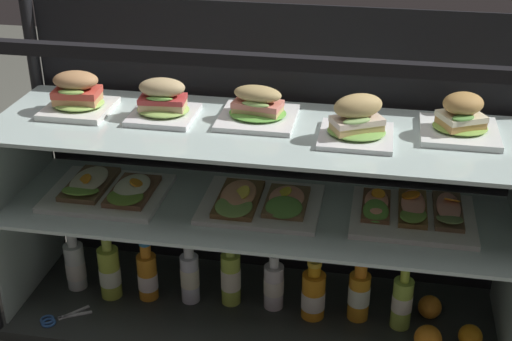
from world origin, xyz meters
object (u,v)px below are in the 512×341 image
at_px(plated_roll_sandwich_near_right_corner, 461,121).
at_px(orange_fruit_beside_bottles, 470,336).
at_px(plated_roll_sandwich_right_of_center, 77,96).
at_px(orange_fruit_near_left_post, 430,307).
at_px(open_sandwich_tray_center, 413,212).
at_px(juice_bottle_tucked_behind, 110,272).
at_px(plated_roll_sandwich_left_of_center, 163,103).
at_px(plated_roll_sandwich_far_left, 357,122).
at_px(open_sandwich_tray_left_of_center, 108,190).
at_px(juice_bottle_front_right_end, 359,293).
at_px(plated_roll_sandwich_near_left_corner, 258,109).
at_px(juice_bottle_front_middle, 147,276).
at_px(juice_bottle_back_left, 75,265).
at_px(open_sandwich_tray_near_right_corner, 259,202).
at_px(juice_bottle_front_left_end, 274,284).
at_px(juice_bottle_front_second, 313,294).
at_px(juice_bottle_near_post, 190,276).
at_px(juice_bottle_back_center, 402,301).
at_px(kitchen_scissors, 54,320).
at_px(juice_bottle_front_fourth, 231,277).
at_px(orange_fruit_rolled_forward, 428,339).

height_order(plated_roll_sandwich_near_right_corner, orange_fruit_beside_bottles, plated_roll_sandwich_near_right_corner).
height_order(plated_roll_sandwich_right_of_center, orange_fruit_near_left_post, plated_roll_sandwich_right_of_center).
distance_m(open_sandwich_tray_center, juice_bottle_tucked_behind, 0.94).
bearing_deg(plated_roll_sandwich_left_of_center, plated_roll_sandwich_far_left, -4.89).
relative_size(open_sandwich_tray_left_of_center, juice_bottle_front_right_end, 1.62).
height_order(plated_roll_sandwich_near_left_corner, plated_roll_sandwich_near_right_corner, plated_roll_sandwich_near_right_corner).
bearing_deg(plated_roll_sandwich_near_left_corner, plated_roll_sandwich_far_left, -15.20).
relative_size(plated_roll_sandwich_near_left_corner, juice_bottle_front_middle, 1.00).
xyz_separation_m(open_sandwich_tray_center, juice_bottle_front_right_end, (-0.13, -0.02, -0.28)).
distance_m(juice_bottle_tucked_behind, orange_fruit_beside_bottles, 1.09).
xyz_separation_m(open_sandwich_tray_center, juice_bottle_tucked_behind, (-0.90, -0.05, -0.28)).
relative_size(plated_roll_sandwich_left_of_center, juice_bottle_back_left, 0.82).
bearing_deg(open_sandwich_tray_near_right_corner, juice_bottle_front_left_end, 10.41).
height_order(plated_roll_sandwich_near_left_corner, juice_bottle_front_second, plated_roll_sandwich_near_left_corner).
relative_size(juice_bottle_back_left, juice_bottle_near_post, 0.99).
height_order(open_sandwich_tray_near_right_corner, juice_bottle_back_left, open_sandwich_tray_near_right_corner).
xyz_separation_m(plated_roll_sandwich_far_left, juice_bottle_near_post, (-0.48, 0.03, -0.56)).
distance_m(plated_roll_sandwich_near_right_corner, open_sandwich_tray_left_of_center, 1.02).
bearing_deg(juice_bottle_tucked_behind, juice_bottle_back_center, 0.99).
height_order(juice_bottle_tucked_behind, juice_bottle_front_middle, juice_bottle_tucked_behind).
relative_size(juice_bottle_front_middle, kitchen_scissors, 1.41).
bearing_deg(juice_bottle_front_fourth, juice_bottle_front_left_end, 0.90).
relative_size(juice_bottle_near_post, juice_bottle_front_second, 1.10).
height_order(open_sandwich_tray_center, kitchen_scissors, open_sandwich_tray_center).
xyz_separation_m(plated_roll_sandwich_near_right_corner, juice_bottle_front_left_end, (-0.48, -0.03, -0.56)).
distance_m(plated_roll_sandwich_right_of_center, orange_fruit_near_left_post, 1.20).
bearing_deg(juice_bottle_front_second, juice_bottle_back_left, 179.32).
height_order(juice_bottle_tucked_behind, juice_bottle_front_fourth, juice_bottle_front_fourth).
xyz_separation_m(plated_roll_sandwich_near_left_corner, kitchen_scissors, (-0.58, -0.22, -0.63)).
height_order(plated_roll_sandwich_far_left, open_sandwich_tray_center, plated_roll_sandwich_far_left).
relative_size(plated_roll_sandwich_right_of_center, plated_roll_sandwich_far_left, 0.96).
xyz_separation_m(plated_roll_sandwich_right_of_center, juice_bottle_front_middle, (0.17, -0.03, -0.57)).
bearing_deg(plated_roll_sandwich_near_right_corner, plated_roll_sandwich_left_of_center, -178.17).
xyz_separation_m(plated_roll_sandwich_near_right_corner, juice_bottle_front_second, (-0.36, -0.05, -0.57)).
distance_m(juice_bottle_front_left_end, orange_fruit_rolled_forward, 0.48).
relative_size(open_sandwich_tray_near_right_corner, juice_bottle_back_center, 1.55).
bearing_deg(plated_roll_sandwich_left_of_center, juice_bottle_front_second, -3.37).
bearing_deg(juice_bottle_back_center, kitchen_scissors, -170.63).
xyz_separation_m(juice_bottle_tucked_behind, orange_fruit_rolled_forward, (0.97, -0.08, -0.05)).
bearing_deg(orange_fruit_beside_bottles, juice_bottle_back_center, 163.50).
bearing_deg(plated_roll_sandwich_near_left_corner, juice_bottle_front_middle, -170.10).
bearing_deg(juice_bottle_front_right_end, plated_roll_sandwich_left_of_center, 179.00).
height_order(plated_roll_sandwich_left_of_center, plated_roll_sandwich_near_right_corner, plated_roll_sandwich_near_right_corner).
bearing_deg(open_sandwich_tray_center, juice_bottle_near_post, -177.66).
xyz_separation_m(plated_roll_sandwich_near_right_corner, open_sandwich_tray_near_right_corner, (-0.53, -0.04, -0.28)).
xyz_separation_m(juice_bottle_back_left, juice_bottle_front_fourth, (0.50, 0.01, 0.01)).
xyz_separation_m(open_sandwich_tray_near_right_corner, juice_bottle_back_center, (0.43, -0.01, -0.28)).
bearing_deg(open_sandwich_tray_near_right_corner, orange_fruit_rolled_forward, -12.47).
bearing_deg(juice_bottle_near_post, plated_roll_sandwich_far_left, -3.19).
xyz_separation_m(open_sandwich_tray_left_of_center, juice_bottle_front_middle, (0.10, -0.01, -0.29)).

